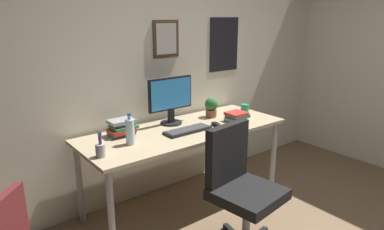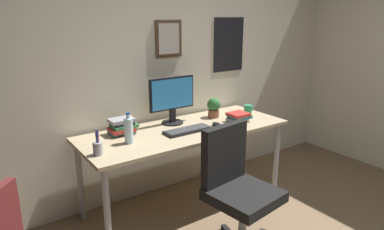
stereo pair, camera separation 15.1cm
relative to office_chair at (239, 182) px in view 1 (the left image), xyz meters
name	(u,v)px [view 1 (the left image)]	position (x,y,z in m)	size (l,w,h in m)	color
wall_back	(173,60)	(0.24, 1.17, 0.77)	(4.40, 0.10, 2.60)	beige
desk	(185,136)	(0.04, 0.73, 0.15)	(1.88, 0.73, 0.75)	tan
office_chair	(239,182)	(0.00, 0.00, 0.00)	(0.57, 0.57, 0.95)	black
monitor	(171,99)	(0.03, 0.93, 0.46)	(0.46, 0.20, 0.43)	black
keyboard	(188,130)	(0.01, 0.65, 0.23)	(0.43, 0.15, 0.03)	black
computer_mouse	(216,124)	(0.31, 0.62, 0.24)	(0.06, 0.11, 0.04)	black
water_bottle	(130,131)	(-0.52, 0.68, 0.33)	(0.07, 0.07, 0.25)	silver
coffee_mug_near	(245,109)	(0.82, 0.74, 0.27)	(0.12, 0.08, 0.10)	#2D8C59
potted_plant	(211,107)	(0.47, 0.87, 0.32)	(0.13, 0.13, 0.19)	brown
pen_cup	(101,150)	(-0.81, 0.59, 0.27)	(0.07, 0.07, 0.20)	#9EA0A5
book_stack_left	(122,127)	(-0.47, 0.92, 0.29)	(0.23, 0.17, 0.13)	#26727A
book_stack_right	(236,116)	(0.57, 0.61, 0.27)	(0.20, 0.16, 0.09)	gray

